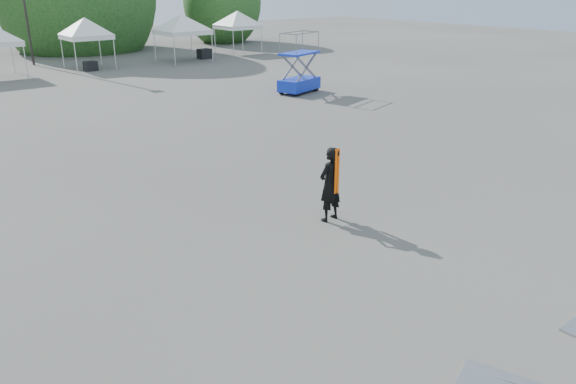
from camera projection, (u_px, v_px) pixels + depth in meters
ground at (273, 212)px, 14.48m from camera, size 120.00×120.00×0.00m
tree_far_e at (222, 3)px, 53.09m from camera, size 3.84×3.84×5.84m
tent_f at (85, 22)px, 37.00m from camera, size 3.98×3.98×3.88m
tent_g at (182, 18)px, 40.38m from camera, size 4.61×4.61×3.88m
tent_h at (237, 14)px, 44.95m from camera, size 4.16×4.16×3.88m
man at (330, 184)px, 13.69m from camera, size 0.73×0.53×1.88m
scissor_lift at (299, 63)px, 29.33m from camera, size 2.66×1.86×3.11m
crate_mid at (91, 66)px, 36.94m from camera, size 0.84×0.68×0.62m
crate_east at (204, 54)px, 42.68m from camera, size 0.98×0.78×0.74m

